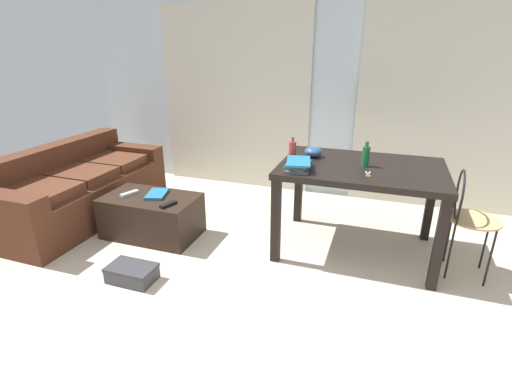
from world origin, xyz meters
TOP-DOWN VIEW (x-y plane):
  - ground_plane at (0.00, 1.18)m, footprint 7.58×7.58m
  - wall_back at (0.00, 3.16)m, footprint 6.13×0.10m
  - curtains at (0.00, 3.07)m, footprint 4.19×0.03m
  - couch at (-2.36, 1.61)m, footprint 0.85×1.88m
  - coffee_table at (-1.39, 1.48)m, footprint 0.86×0.51m
  - craft_table at (0.44, 1.82)m, footprint 1.31×0.91m
  - wire_chair at (1.24, 1.71)m, footprint 0.38×0.38m
  - bottle_near at (-0.13, 1.75)m, footprint 0.06×0.06m
  - bottle_far at (0.46, 1.80)m, footprint 0.06×0.06m
  - bowl at (0.02, 1.94)m, footprint 0.15×0.15m
  - book_stack at (-0.03, 1.55)m, footprint 0.24×0.32m
  - scissors at (0.50, 1.59)m, footprint 0.05×0.12m
  - tv_remote_primary at (-1.60, 1.46)m, footprint 0.11×0.18m
  - tv_remote_secondary at (-1.11, 1.35)m, footprint 0.10×0.17m
  - magazine at (-1.34, 1.53)m, footprint 0.23×0.29m
  - shoebox at (-1.11, 0.77)m, footprint 0.36×0.23m

SIDE VIEW (x-z plane):
  - ground_plane at x=0.00m, z-range 0.00..0.00m
  - shoebox at x=-1.11m, z-range 0.00..0.13m
  - coffee_table at x=-1.39m, z-range 0.00..0.39m
  - couch at x=-2.36m, z-range -0.07..0.66m
  - tv_remote_secondary at x=-1.11m, z-range 0.39..0.41m
  - tv_remote_primary at x=-1.60m, z-range 0.39..0.41m
  - magazine at x=-1.34m, z-range 0.39..0.41m
  - wire_chair at x=1.24m, z-range 0.11..0.96m
  - craft_table at x=0.44m, z-range 0.29..1.06m
  - scissors at x=0.50m, z-range 0.77..0.78m
  - book_stack at x=-0.03m, z-range 0.77..0.85m
  - bowl at x=0.02m, z-range 0.77..0.86m
  - bottle_near at x=-0.13m, z-range 0.76..0.96m
  - bottle_far at x=0.46m, z-range 0.76..0.96m
  - curtains at x=0.00m, z-range 0.00..2.15m
  - wall_back at x=0.00m, z-range 0.00..2.51m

